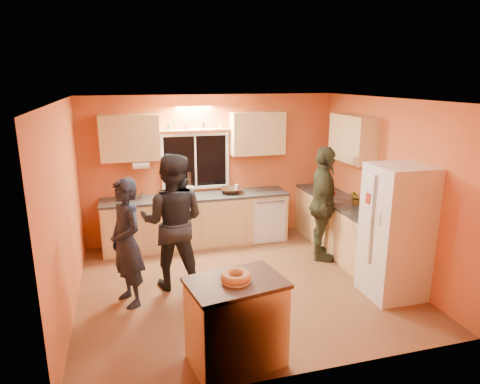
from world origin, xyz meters
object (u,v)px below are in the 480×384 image
object	(u,v)px
person_left	(127,243)
person_center	(173,222)
island	(236,321)
person_right	(323,204)
refrigerator	(396,232)

from	to	relation	value
person_left	person_center	world-z (taller)	person_center
island	person_right	world-z (taller)	person_right
person_left	person_center	bearing A→B (deg)	94.80
island	refrigerator	bearing A→B (deg)	9.10
island	person_center	bearing A→B (deg)	91.79
refrigerator	person_left	xyz separation A→B (m)	(-3.45, 0.72, -0.06)
person_right	person_center	bearing A→B (deg)	121.18
person_left	person_right	size ratio (longest dim) A/B	0.91
island	person_center	world-z (taller)	person_center
refrigerator	person_right	bearing A→B (deg)	105.91
refrigerator	person_right	distance (m)	1.42
person_right	refrigerator	bearing A→B (deg)	-140.11
island	person_center	size ratio (longest dim) A/B	0.55
refrigerator	person_left	size ratio (longest dim) A/B	1.07
person_center	person_right	world-z (taller)	person_center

